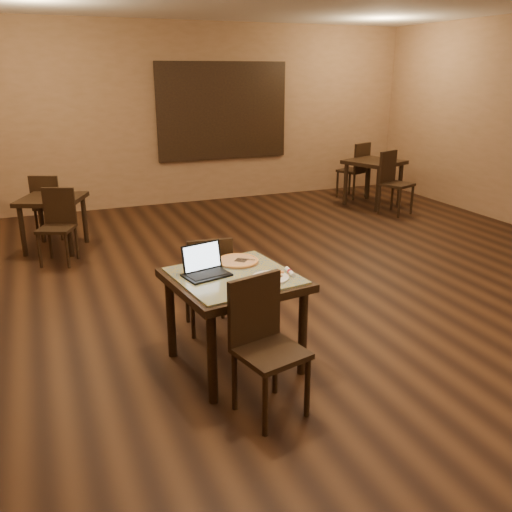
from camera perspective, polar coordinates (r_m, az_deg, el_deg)
name	(u,v)px	position (r m, az deg, el deg)	size (l,w,h in m)	color
ground	(340,307)	(5.45, 8.82, -5.36)	(10.00, 10.00, 0.00)	black
wall_back	(194,115)	(9.62, -6.50, 14.54)	(8.00, 0.02, 3.00)	#8F6749
mural	(223,111)	(9.73, -3.52, 14.96)	(2.34, 0.05, 1.64)	#246085
tiled_table	(234,287)	(4.13, -2.31, -3.33)	(1.04, 1.04, 0.76)	black
chair_main_near	(263,338)	(3.65, 0.79, -8.62)	(0.49, 0.49, 0.95)	black
chair_main_far	(209,279)	(4.73, -4.97, -2.44)	(0.43, 0.43, 0.89)	black
laptop	(204,267)	(4.10, -5.45, -1.12)	(0.37, 0.33, 0.22)	black
plate	(270,278)	(4.01, 1.51, -2.31)	(0.28, 0.28, 0.02)	white
pizza_slice	(270,276)	(4.00, 1.51, -2.12)	(0.18, 0.18, 0.02)	beige
pizza_pan	(238,262)	(4.34, -1.92, -0.68)	(0.34, 0.34, 0.01)	silver
pizza_whole	(238,261)	(4.34, -1.92, -0.51)	(0.33, 0.33, 0.02)	beige
spatula	(241,260)	(4.32, -1.58, -0.44)	(0.09, 0.22, 0.01)	silver
napkin_roll	(290,272)	(4.11, 3.59, -1.66)	(0.05, 0.16, 0.04)	white
other_table_a	(374,168)	(9.58, 12.31, 9.04)	(1.07, 1.07, 0.77)	black
other_table_a_chair_near	(393,179)	(9.10, 14.19, 7.89)	(0.56, 0.56, 1.00)	black
other_table_a_chair_far	(357,167)	(10.09, 10.55, 9.19)	(0.56, 0.56, 1.00)	black
other_table_b	(52,206)	(7.44, -20.64, 4.93)	(0.97, 0.97, 0.69)	black
other_table_b_chair_near	(58,221)	(6.94, -20.12, 3.46)	(0.51, 0.51, 0.90)	black
other_table_b_chair_far	(49,203)	(7.97, -20.98, 5.25)	(0.51, 0.51, 0.90)	black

